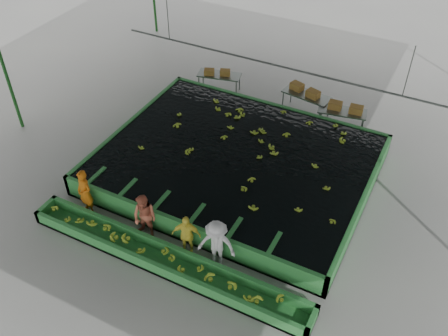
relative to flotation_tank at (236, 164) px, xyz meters
The scene contains 21 objects.
ground 1.57m from the flotation_tank, 90.00° to the right, with size 80.00×80.00×0.00m, color gray.
shed_roof 4.79m from the flotation_tank, 90.00° to the right, with size 20.00×22.00×0.04m, color gray.
shed_posts 2.54m from the flotation_tank, 90.00° to the right, with size 20.00×22.00×5.00m, color #1B541C, non-canonical shape.
flotation_tank is the anchor object (origin of this frame).
tank_water 0.40m from the flotation_tank, 90.00° to the right, with size 9.70×7.70×0.00m, color black.
sorting_trough 5.10m from the flotation_tank, 90.00° to the right, with size 10.00×1.00×0.50m, color #2C7B35, non-canonical shape.
cableway_rail 4.33m from the flotation_tank, 90.00° to the left, with size 0.08×0.08×14.00m, color #59605B.
rail_hanger_left 7.06m from the flotation_tank, 145.01° to the left, with size 0.04×0.04×2.00m, color #59605B.
rail_hanger_right 7.06m from the flotation_tank, 34.99° to the left, with size 0.04×0.04×2.00m, color #59605B.
worker_a 5.72m from the flotation_tank, 130.99° to the right, with size 0.67×0.44×1.83m, color #C25E0E.
worker_b 4.50m from the flotation_tank, 106.07° to the right, with size 0.86×0.67×1.78m, color #BE5F43.
worker_c 4.33m from the flotation_tank, 85.41° to the right, with size 0.95×0.40×1.62m, color #F8E643.
worker_d 4.56m from the flotation_tank, 71.42° to the right, with size 1.21×0.70×1.88m, color silver.
packing_table_left 6.06m from the flotation_tank, 123.81° to the left, with size 2.02×0.81×0.92m, color #59605B, non-canonical shape.
packing_table_mid 5.26m from the flotation_tank, 79.73° to the left, with size 2.15×0.86×0.98m, color #59605B, non-canonical shape.
packing_table_right 5.45m from the flotation_tank, 60.22° to the left, with size 2.03×0.81×0.92m, color #59605B, non-canonical shape.
box_stack_left 6.06m from the flotation_tank, 124.79° to the left, with size 1.22×0.34×0.26m, color olive, non-canonical shape.
box_stack_mid 5.31m from the flotation_tank, 81.18° to the left, with size 1.45×0.40×0.31m, color olive, non-canonical shape.
box_stack_right 5.57m from the flotation_tank, 59.74° to the left, with size 1.45×0.40×0.31m, color olive, non-canonical shape.
floating_bananas 0.89m from the flotation_tank, 90.00° to the left, with size 9.40×6.41×0.13m, color #88A724, non-canonical shape.
trough_bananas 5.10m from the flotation_tank, 90.00° to the right, with size 9.08×0.61×0.12m, color #88A724, non-canonical shape.
Camera 1 is at (6.35, -11.79, 12.79)m, focal length 40.00 mm.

